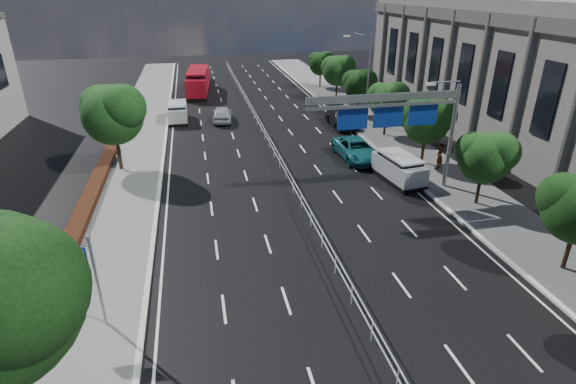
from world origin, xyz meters
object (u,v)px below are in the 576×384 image
object	(u,v)px
red_bus	(198,81)
near_car_dark	(203,77)
toilet_sign	(82,267)
parked_car_teal	(356,149)
near_car_silver	(222,114)
pedestrian_b	(414,128)
parked_car_dark	(342,118)
silver_minivan	(399,168)
overhead_gantry	(400,112)
white_minivan	(178,112)
pedestrian_a	(440,156)

from	to	relation	value
red_bus	near_car_dark	size ratio (longest dim) A/B	2.20
toilet_sign	parked_car_teal	world-z (taller)	toilet_sign
red_bus	near_car_silver	xyz separation A→B (m)	(1.98, -14.01, -0.84)
red_bus	parked_car_teal	size ratio (longest dim) A/B	1.87
pedestrian_b	parked_car_dark	bearing A→B (deg)	-46.46
parked_car_teal	red_bus	bearing A→B (deg)	111.06
near_car_dark	silver_minivan	size ratio (longest dim) A/B	0.99
red_bus	parked_car_dark	distance (m)	22.83
near_car_dark	overhead_gantry	bearing A→B (deg)	112.38
parked_car_teal	pedestrian_b	size ratio (longest dim) A/B	3.09
overhead_gantry	near_car_dark	xyz separation A→B (m)	(-11.25, 41.73, -4.81)
near_car_dark	toilet_sign	bearing A→B (deg)	90.20
white_minivan	red_bus	distance (m)	13.41
toilet_sign	near_car_silver	xyz separation A→B (m)	(7.59, 30.27, -2.15)
toilet_sign	parked_car_dark	xyz separation A→B (m)	(19.25, 25.98, -2.13)
overhead_gantry	near_car_dark	size ratio (longest dim) A/B	2.11
parked_car_teal	silver_minivan	bearing A→B (deg)	-75.72
white_minivan	parked_car_dark	bearing A→B (deg)	-17.76
overhead_gantry	red_bus	xyz separation A→B (m)	(-12.08, 34.22, -3.97)
pedestrian_b	overhead_gantry	bearing A→B (deg)	57.95
parked_car_teal	parked_car_dark	xyz separation A→B (m)	(1.80, 9.26, 0.02)
toilet_sign	overhead_gantry	bearing A→B (deg)	29.60
toilet_sign	white_minivan	bearing A→B (deg)	84.36
overhead_gantry	white_minivan	xyz separation A→B (m)	(-14.62, 21.07, -4.64)
near_car_silver	silver_minivan	bearing A→B (deg)	126.99
white_minivan	near_car_dark	xyz separation A→B (m)	(3.38, 20.65, -0.16)
near_car_silver	silver_minivan	distance (m)	21.66
parked_car_teal	parked_car_dark	world-z (taller)	parked_car_dark
overhead_gantry	red_bus	world-z (taller)	overhead_gantry
near_car_dark	pedestrian_b	world-z (taller)	pedestrian_b
red_bus	near_car_silver	world-z (taller)	red_bus
near_car_dark	pedestrian_b	bearing A→B (deg)	127.13
near_car_dark	parked_car_dark	bearing A→B (deg)	123.70
toilet_sign	pedestrian_b	world-z (taller)	toilet_sign
parked_car_teal	pedestrian_b	world-z (taller)	pedestrian_b
red_bus	overhead_gantry	bearing A→B (deg)	-65.02
pedestrian_b	white_minivan	bearing A→B (deg)	-26.08
overhead_gantry	silver_minivan	world-z (taller)	overhead_gantry
parked_car_teal	white_minivan	bearing A→B (deg)	132.77
red_bus	pedestrian_b	xyz separation A→B (m)	(18.74, -23.72, -0.57)
white_minivan	parked_car_dark	xyz separation A→B (m)	(16.18, -5.14, -0.15)
silver_minivan	near_car_dark	bearing A→B (deg)	99.94
silver_minivan	pedestrian_a	bearing A→B (deg)	9.92
white_minivan	silver_minivan	world-z (taller)	white_minivan
near_car_silver	overhead_gantry	bearing A→B (deg)	122.04
parked_car_dark	near_car_silver	bearing A→B (deg)	160.15
parked_car_dark	pedestrian_a	world-z (taller)	pedestrian_a
toilet_sign	pedestrian_b	size ratio (longest dim) A/B	2.35
near_car_silver	near_car_dark	distance (m)	21.54
near_car_silver	parked_car_dark	distance (m)	12.42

